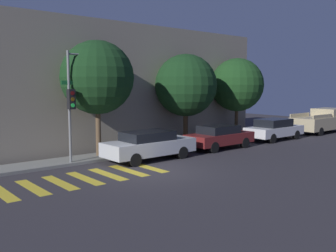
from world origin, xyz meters
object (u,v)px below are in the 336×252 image
Objects in this scene: pickup_truck at (321,121)px; tree_midblock at (186,85)px; traffic_light_pole at (77,91)px; tree_far_end at (237,85)px; sedan_near_corner at (149,145)px; tree_near_corner at (97,78)px; sedan_far_end at (274,129)px; sedan_middle at (219,136)px.

tree_midblock reaches higher than pickup_truck.
tree_far_end is (12.16, 0.75, 0.27)m from traffic_light_pole.
tree_far_end is at bearing 0.00° from tree_midblock.
traffic_light_pole is 7.47m from tree_midblock.
tree_far_end is at bearing 12.56° from sedan_near_corner.
sedan_near_corner is 0.85× the size of tree_far_end.
sedan_far_end is at bearing -9.36° from tree_near_corner.
traffic_light_pole is 8.76m from sedan_middle.
traffic_light_pole is 12.19m from tree_far_end.
tree_near_corner is 10.72m from tree_far_end.
traffic_light_pole is 1.12× the size of sedan_near_corner.
sedan_near_corner is (3.12, -1.27, -2.67)m from traffic_light_pole.
tree_far_end is (9.04, 2.01, 2.94)m from sedan_near_corner.
tree_midblock is (-12.56, 2.01, 2.74)m from pickup_truck.
traffic_light_pole is at bearing 171.24° from sedan_middle.
sedan_far_end is (13.67, -1.27, -2.68)m from traffic_light_pole.
traffic_light_pole reaches higher than sedan_near_corner.
sedan_near_corner is 1.10× the size of sedan_middle.
sedan_far_end is (10.55, 0.00, -0.01)m from sedan_near_corner.
sedan_far_end is at bearing -17.87° from tree_midblock.
tree_near_corner is 1.06× the size of tree_midblock.
sedan_near_corner and sedan_far_end have the same top height.
tree_far_end is (3.92, 2.01, 2.97)m from sedan_middle.
tree_near_corner is (-1.67, 2.01, 3.29)m from sedan_near_corner.
pickup_truck is 13.01m from tree_midblock.
sedan_far_end is at bearing 180.00° from pickup_truck.
sedan_middle is 0.77× the size of tree_midblock.
pickup_truck is at bearing -6.20° from tree_near_corner.
sedan_near_corner is 10.55m from sedan_far_end.
traffic_light_pole is at bearing -176.49° from tree_far_end.
tree_near_corner reaches higher than tree_midblock.
sedan_far_end is (5.43, -0.00, 0.02)m from sedan_middle.
pickup_truck is 0.90× the size of tree_near_corner.
traffic_light_pole is at bearing 174.70° from sedan_far_end.
tree_near_corner is 1.07× the size of tree_far_end.
traffic_light_pole is 0.98× the size of pickup_truck.
sedan_middle is 7.82m from tree_near_corner.
tree_near_corner reaches higher than sedan_middle.
sedan_middle is at bearing -16.53° from tree_near_corner.
tree_near_corner is (1.45, 0.75, 0.63)m from traffic_light_pole.
traffic_light_pole reaches higher than sedan_middle.
sedan_middle is at bearing -8.76° from traffic_light_pole.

